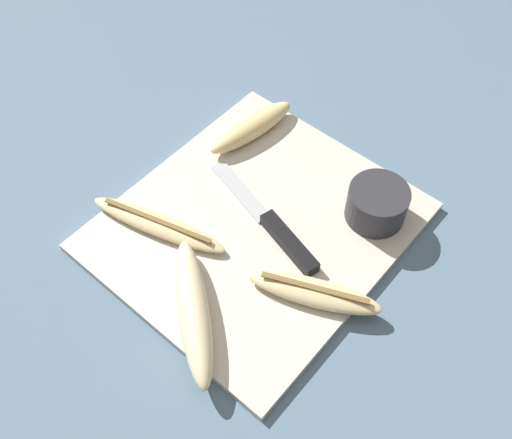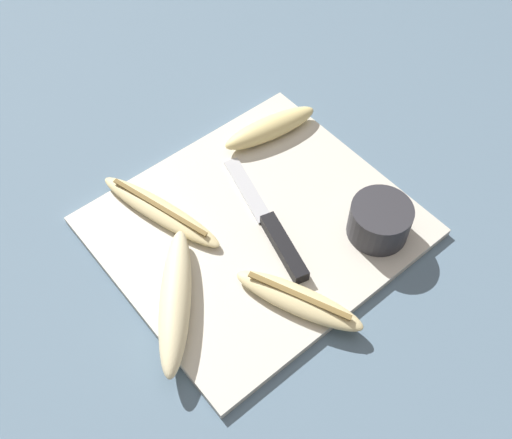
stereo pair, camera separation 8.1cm
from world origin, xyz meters
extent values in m
plane|color=slate|center=(0.00, 0.00, 0.00)|extent=(4.00, 4.00, 0.00)
cube|color=beige|center=(0.00, 0.00, 0.01)|extent=(0.39, 0.35, 0.01)
cube|color=black|center=(0.00, -0.06, 0.02)|extent=(0.05, 0.11, 0.02)
cube|color=#B7BABF|center=(0.03, 0.05, 0.01)|extent=(0.05, 0.12, 0.00)
ellipsoid|color=beige|center=(-0.09, 0.10, 0.02)|extent=(0.09, 0.20, 0.02)
cube|color=brown|center=(-0.09, 0.10, 0.03)|extent=(0.05, 0.16, 0.00)
ellipsoid|color=beige|center=(-0.16, -0.04, 0.03)|extent=(0.16, 0.18, 0.04)
ellipsoid|color=#EDD689|center=(0.12, 0.11, 0.03)|extent=(0.16, 0.06, 0.03)
ellipsoid|color=beige|center=(-0.04, -0.13, 0.02)|extent=(0.10, 0.17, 0.02)
cube|color=olive|center=(-0.04, -0.13, 0.03)|extent=(0.06, 0.13, 0.00)
cylinder|color=#2D2D33|center=(0.12, -0.11, 0.04)|extent=(0.08, 0.08, 0.05)
camera|label=1|loc=(-0.36, -0.31, 0.68)|focal=42.00mm
camera|label=2|loc=(-0.30, -0.36, 0.68)|focal=42.00mm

